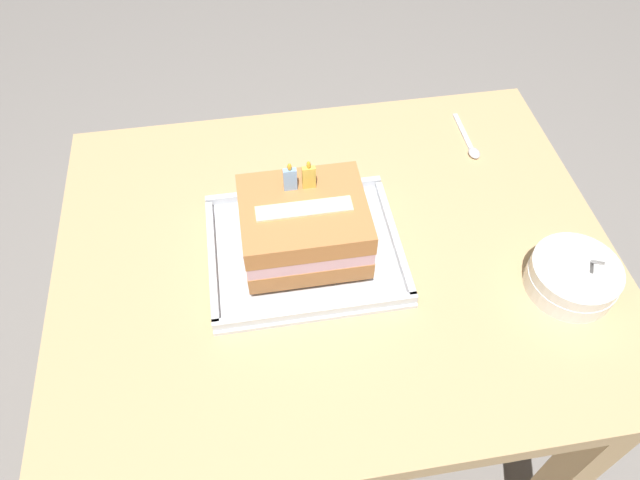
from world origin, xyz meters
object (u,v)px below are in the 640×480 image
foil_tray (304,249)px  serving_spoon_near_tray (471,146)px  birthday_cake (304,224)px  bowl_stack (573,277)px

foil_tray → serving_spoon_near_tray: bearing=29.5°
birthday_cake → serving_spoon_near_tray: (0.37, 0.21, -0.07)m
bowl_stack → serving_spoon_near_tray: 0.36m
foil_tray → bowl_stack: 0.45m
foil_tray → serving_spoon_near_tray: (0.37, 0.21, -0.00)m
birthday_cake → foil_tray: bearing=-90.0°
birthday_cake → bowl_stack: size_ratio=1.39×
birthday_cake → serving_spoon_near_tray: birthday_cake is taller
bowl_stack → serving_spoon_near_tray: bowl_stack is taller
birthday_cake → serving_spoon_near_tray: 0.43m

